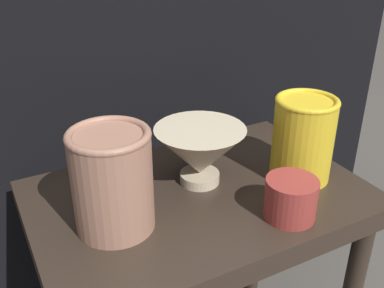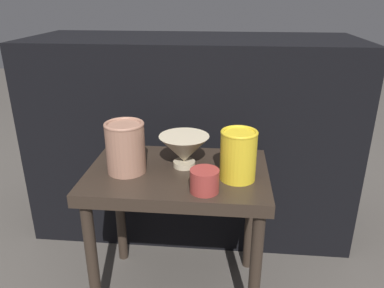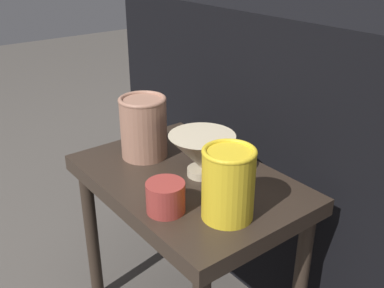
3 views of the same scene
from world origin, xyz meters
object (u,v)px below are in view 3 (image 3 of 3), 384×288
object	(u,v)px
vase_colorful_right	(228,183)
cup	(166,197)
bowl	(202,153)
vase_textured_left	(144,126)

from	to	relation	value
vase_colorful_right	cup	size ratio (longest dim) A/B	1.86
bowl	cup	distance (m)	0.18
bowl	vase_textured_left	bearing A→B (deg)	-163.71
bowl	vase_colorful_right	bearing A→B (deg)	-22.19
cup	bowl	bearing A→B (deg)	115.62
cup	vase_colorful_right	bearing A→B (deg)	43.45
vase_colorful_right	cup	bearing A→B (deg)	-136.55
cup	vase_textured_left	bearing A→B (deg)	157.03
bowl	cup	bearing A→B (deg)	-64.38
bowl	vase_textured_left	world-z (taller)	vase_textured_left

